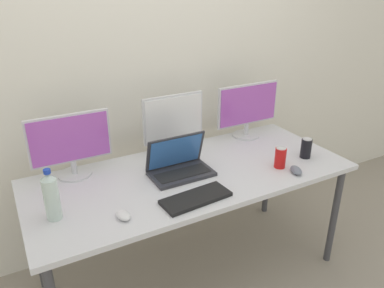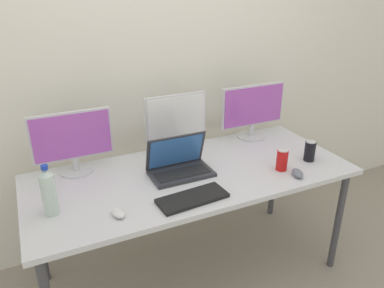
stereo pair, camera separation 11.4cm
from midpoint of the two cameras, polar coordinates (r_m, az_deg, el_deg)
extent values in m
plane|color=gray|center=(2.60, -1.33, -18.87)|extent=(16.00, 16.00, 0.00)
cube|color=silver|center=(2.50, -8.02, 12.88)|extent=(7.00, 0.08, 2.60)
cylinder|color=#424247|center=(2.62, 19.68, -10.31)|extent=(0.04, 0.04, 0.71)
cylinder|color=#424247|center=(2.48, -23.97, -13.17)|extent=(0.04, 0.04, 0.71)
cylinder|color=#424247|center=(3.03, 10.39, -4.33)|extent=(0.04, 0.04, 0.71)
cube|color=silver|center=(2.18, -1.51, -4.72)|extent=(1.86, 0.80, 0.03)
cylinder|color=silver|center=(2.26, -18.82, -4.36)|extent=(0.19, 0.19, 0.01)
cylinder|color=silver|center=(2.24, -18.97, -3.37)|extent=(0.03, 0.03, 0.08)
cube|color=silver|center=(2.17, -19.58, 0.79)|extent=(0.45, 0.02, 0.28)
cube|color=#A54CB2|center=(2.16, -19.52, 0.67)|extent=(0.42, 0.01, 0.25)
cylinder|color=silver|center=(2.43, -4.12, -1.06)|extent=(0.18, 0.18, 0.01)
cylinder|color=silver|center=(2.41, -4.15, -0.15)|extent=(0.03, 0.03, 0.07)
cube|color=silver|center=(2.34, -4.28, 3.97)|extent=(0.40, 0.02, 0.30)
cube|color=white|center=(2.33, -4.14, 3.88)|extent=(0.38, 0.01, 0.27)
cylinder|color=silver|center=(2.68, 7.00, 1.35)|extent=(0.19, 0.19, 0.01)
cylinder|color=silver|center=(2.67, 7.05, 2.29)|extent=(0.03, 0.03, 0.08)
cube|color=silver|center=(2.61, 7.25, 6.02)|extent=(0.48, 0.02, 0.28)
cube|color=#A54CB2|center=(2.60, 7.41, 5.94)|extent=(0.46, 0.01, 0.26)
cube|color=#2D2D33|center=(2.14, -3.15, -4.56)|extent=(0.35, 0.21, 0.02)
cube|color=black|center=(2.12, -2.97, -4.47)|extent=(0.31, 0.12, 0.00)
cube|color=#2D2D33|center=(2.15, -4.09, -1.10)|extent=(0.35, 0.07, 0.21)
cube|color=#3366B2|center=(2.14, -4.02, -1.21)|extent=(0.32, 0.06, 0.18)
cube|color=black|center=(1.91, -1.13, -8.25)|extent=(0.37, 0.17, 0.02)
ellipsoid|color=slate|center=(2.22, 14.16, -3.91)|extent=(0.09, 0.12, 0.04)
ellipsoid|color=silver|center=(1.82, -12.24, -10.57)|extent=(0.07, 0.10, 0.03)
cylinder|color=silver|center=(1.86, -22.26, -7.79)|extent=(0.07, 0.07, 0.21)
cone|color=silver|center=(1.81, -22.84, -4.58)|extent=(0.06, 0.06, 0.03)
cylinder|color=#1938B2|center=(1.80, -22.96, -3.88)|extent=(0.03, 0.03, 0.02)
cylinder|color=red|center=(2.25, 11.89, -2.09)|extent=(0.07, 0.07, 0.12)
cylinder|color=silver|center=(2.22, 12.03, -0.63)|extent=(0.06, 0.06, 0.00)
cylinder|color=black|center=(2.41, 15.70, -0.66)|extent=(0.07, 0.07, 0.12)
cylinder|color=silver|center=(2.39, 15.86, 0.72)|extent=(0.06, 0.06, 0.00)
camera|label=1|loc=(0.06, -91.57, -0.69)|focal=35.00mm
camera|label=2|loc=(0.06, 88.43, 0.69)|focal=35.00mm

